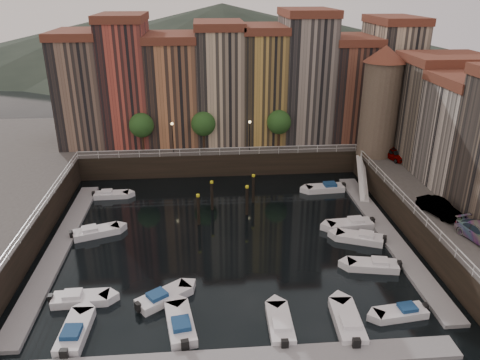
{
  "coord_description": "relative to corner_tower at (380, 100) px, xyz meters",
  "views": [
    {
      "loc": [
        -2.1,
        -41.14,
        23.57
      ],
      "look_at": [
        1.64,
        4.0,
        4.46
      ],
      "focal_mm": 35.0,
      "sensor_mm": 36.0,
      "label": 1
    }
  ],
  "objects": [
    {
      "name": "boat_right_4",
      "position": [
        -7.27,
        -4.25,
        -9.82
      ],
      "size": [
        4.92,
        2.06,
        1.12
      ],
      "rotation": [
        0.0,
        0.0,
        3.21
      ],
      "color": "silver",
      "rests_on": "ground"
    },
    {
      "name": "mountains",
      "position": [
        -18.28,
        95.5,
        -2.28
      ],
      "size": [
        145.0,
        100.0,
        18.0
      ],
      "color": "#2D382D",
      "rests_on": "ground"
    },
    {
      "name": "boat_right_1",
      "position": [
        -7.25,
        -21.31,
        -9.83
      ],
      "size": [
        4.8,
        2.49,
        1.08
      ],
      "rotation": [
        0.0,
        0.0,
        2.95
      ],
      "color": "silver",
      "rests_on": "ground"
    },
    {
      "name": "boat_near_2",
      "position": [
        -16.88,
        -28.43,
        -9.82
      ],
      "size": [
        1.84,
        4.81,
        1.1
      ],
      "rotation": [
        0.0,
        0.0,
        1.55
      ],
      "color": "silver",
      "rests_on": "ground"
    },
    {
      "name": "boat_near_0",
      "position": [
        -31.77,
        -28.05,
        -9.81
      ],
      "size": [
        2.05,
        5.05,
        1.15
      ],
      "rotation": [
        0.0,
        0.0,
        1.52
      ],
      "color": "silver",
      "rests_on": "ground"
    },
    {
      "name": "mooring_pilings",
      "position": [
        -19.54,
        -9.09,
        -8.54
      ],
      "size": [
        6.67,
        5.26,
        3.78
      ],
      "color": "black",
      "rests_on": "ground"
    },
    {
      "name": "corner_tower",
      "position": [
        0.0,
        0.0,
        0.0
      ],
      "size": [
        5.2,
        5.2,
        13.8
      ],
      "color": "#6B5B4C",
      "rests_on": "quay_right"
    },
    {
      "name": "dock_left",
      "position": [
        -36.2,
        -15.5,
        -10.02
      ],
      "size": [
        2.0,
        28.0,
        0.35
      ],
      "primitive_type": "cube",
      "color": "gray",
      "rests_on": "ground"
    },
    {
      "name": "railings",
      "position": [
        -20.0,
        -9.62,
        -6.41
      ],
      "size": [
        36.08,
        34.04,
        0.52
      ],
      "color": "white",
      "rests_on": "ground"
    },
    {
      "name": "street_lamps",
      "position": [
        -21.0,
        2.7,
        -4.3
      ],
      "size": [
        10.36,
        0.36,
        4.18
      ],
      "color": "black",
      "rests_on": "quay_far"
    },
    {
      "name": "boat_left_0",
      "position": [
        -32.36,
        -24.03,
        -9.83
      ],
      "size": [
        4.69,
        1.82,
        1.07
      ],
      "rotation": [
        0.0,
        0.0,
        0.03
      ],
      "color": "silver",
      "rests_on": "ground"
    },
    {
      "name": "boat_right_3",
      "position": [
        -7.01,
        -13.68,
        -9.81
      ],
      "size": [
        5.02,
        2.13,
        1.14
      ],
      "rotation": [
        0.0,
        0.0,
        3.21
      ],
      "color": "silver",
      "rests_on": "ground"
    },
    {
      "name": "ground",
      "position": [
        -20.0,
        -14.5,
        -10.19
      ],
      "size": [
        200.0,
        200.0,
        0.0
      ],
      "primitive_type": "plane",
      "color": "black",
      "rests_on": "ground"
    },
    {
      "name": "boat_extra_985",
      "position": [
        -25.72,
        -24.42,
        -9.82
      ],
      "size": [
        4.66,
        4.03,
        1.1
      ],
      "rotation": [
        0.0,
        0.0,
        0.62
      ],
      "color": "silver",
      "rests_on": "ground"
    },
    {
      "name": "boat_near_1",
      "position": [
        -24.19,
        -27.85,
        -9.8
      ],
      "size": [
        2.64,
        5.24,
        1.17
      ],
      "rotation": [
        0.0,
        0.0,
        1.74
      ],
      "color": "silver",
      "rests_on": "ground"
    },
    {
      "name": "gangway",
      "position": [
        -2.9,
        -4.5,
        -8.28
      ],
      "size": [
        2.78,
        8.32,
        3.73
      ],
      "color": "white",
      "rests_on": "ground"
    },
    {
      "name": "dock_right",
      "position": [
        -3.8,
        -15.5,
        -10.02
      ],
      "size": [
        2.0,
        28.0,
        0.35
      ],
      "primitive_type": "cube",
      "color": "gray",
      "rests_on": "ground"
    },
    {
      "name": "dock_near",
      "position": [
        -20.0,
        -31.5,
        -10.02
      ],
      "size": [
        30.0,
        2.0,
        0.35
      ],
      "primitive_type": "cube",
      "color": "gray",
      "rests_on": "ground"
    },
    {
      "name": "boat_near_3",
      "position": [
        -11.86,
        -28.63,
        -9.79
      ],
      "size": [
        2.17,
        5.27,
        1.2
      ],
      "rotation": [
        0.0,
        0.0,
        1.51
      ],
      "color": "silver",
      "rests_on": "ground"
    },
    {
      "name": "car_b",
      "position": [
        0.14,
        -17.3,
        -6.46
      ],
      "size": [
        2.93,
        4.74,
        1.47
      ],
      "primitive_type": "imported",
      "rotation": [
        0.0,
        0.0,
        0.33
      ],
      "color": "gray",
      "rests_on": "quay_right"
    },
    {
      "name": "promenade_trees",
      "position": [
        -21.33,
        3.7,
        -3.61
      ],
      "size": [
        21.2,
        3.2,
        5.2
      ],
      "color": "black",
      "rests_on": "quay_far"
    },
    {
      "name": "boat_left_3",
      "position": [
        -33.31,
        -13.09,
        -9.82
      ],
      "size": [
        4.9,
        3.17,
        1.1
      ],
      "rotation": [
        0.0,
        0.0,
        0.34
      ],
      "color": "silver",
      "rests_on": "ground"
    },
    {
      "name": "boat_left_4",
      "position": [
        -33.3,
        -3.94,
        -9.87
      ],
      "size": [
        4.26,
        1.66,
        0.97
      ],
      "rotation": [
        0.0,
        0.0,
        0.03
      ],
      "color": "silver",
      "rests_on": "ground"
    },
    {
      "name": "right_terrace",
      "position": [
        6.5,
        -10.7,
        -0.64
      ],
      "size": [
        9.3,
        24.3,
        14.0
      ],
      "color": "#6A5F50",
      "rests_on": "quay_right"
    },
    {
      "name": "quay_far",
      "position": [
        -20.0,
        11.5,
        -8.69
      ],
      "size": [
        80.0,
        20.0,
        3.0
      ],
      "primitive_type": "cube",
      "color": "black",
      "rests_on": "ground"
    },
    {
      "name": "far_terrace",
      "position": [
        -16.69,
        9.0,
        0.76
      ],
      "size": [
        48.7,
        10.3,
        17.5
      ],
      "color": "#7C614E",
      "rests_on": "quay_far"
    },
    {
      "name": "boat_right_2",
      "position": [
        -6.88,
        -16.48,
        -9.82
      ],
      "size": [
        4.88,
        3.31,
        1.1
      ],
      "rotation": [
        0.0,
        0.0,
        2.76
      ],
      "color": "silver",
      "rests_on": "ground"
    },
    {
      "name": "car_a",
      "position": [
        1.78,
        -2.11,
        -6.49
      ],
      "size": [
        2.81,
        4.47,
        1.42
      ],
      "primitive_type": "imported",
      "rotation": [
        0.0,
        0.0,
        0.29
      ],
      "color": "gray",
      "rests_on": "quay_right"
    },
    {
      "name": "boat_right_0",
      "position": [
        -7.38,
        -27.78,
        -9.86
      ],
      "size": [
        4.34,
        2.01,
        0.98
      ],
      "rotation": [
        0.0,
        0.0,
        3.26
      ],
      "color": "silver",
      "rests_on": "ground"
    }
  ]
}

